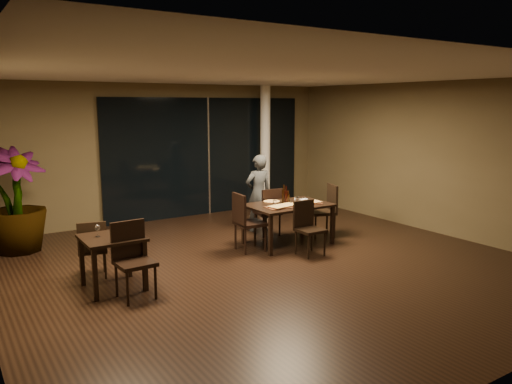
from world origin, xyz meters
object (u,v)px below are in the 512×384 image
(bottle_a, at_px, (286,195))
(bottle_b, at_px, (288,197))
(chair_main_far, at_px, (269,209))
(main_table, at_px, (288,208))
(side_table, at_px, (112,245))
(potted_plant, at_px, (16,200))
(bottle_c, at_px, (284,194))
(chair_side_far, at_px, (92,246))
(diner, at_px, (258,193))
(chair_side_near, at_px, (132,255))
(chair_main_left, at_px, (246,219))
(chair_main_near, at_px, (307,225))
(chair_main_right, at_px, (326,208))

(bottle_a, xyz_separation_m, bottle_b, (0.04, -0.01, -0.04))
(chair_main_far, bearing_deg, bottle_b, 94.80)
(main_table, height_order, chair_main_far, chair_main_far)
(side_table, distance_m, potted_plant, 2.81)
(bottle_a, distance_m, bottle_c, 0.09)
(chair_side_far, relative_size, diner, 0.56)
(chair_main_far, xyz_separation_m, chair_side_near, (-3.30, -1.60, 0.04))
(chair_main_left, bearing_deg, side_table, 106.65)
(bottle_b, distance_m, bottle_c, 0.12)
(bottle_a, distance_m, bottle_b, 0.06)
(chair_side_far, height_order, bottle_b, bottle_b)
(bottle_a, bearing_deg, chair_main_left, -178.89)
(chair_main_far, relative_size, chair_main_near, 1.03)
(main_table, xyz_separation_m, bottle_b, (0.02, 0.03, 0.20))
(potted_plant, relative_size, bottle_c, 5.41)
(side_table, bearing_deg, bottle_c, 10.54)
(chair_main_near, height_order, chair_side_far, chair_main_near)
(chair_main_left, relative_size, chair_side_far, 1.18)
(main_table, bearing_deg, bottle_c, 93.30)
(main_table, height_order, chair_main_right, chair_main_right)
(chair_main_near, bearing_deg, diner, 85.11)
(side_table, xyz_separation_m, chair_side_far, (-0.13, 0.55, -0.13))
(chair_main_near, xyz_separation_m, bottle_a, (0.07, 0.73, 0.40))
(chair_main_near, bearing_deg, chair_main_right, 35.13)
(bottle_c, bearing_deg, chair_side_near, -161.87)
(main_table, height_order, diner, diner)
(side_table, bearing_deg, chair_side_near, -72.86)
(diner, bearing_deg, chair_main_far, 89.34)
(main_table, height_order, chair_main_left, chair_main_left)
(chair_main_right, relative_size, bottle_b, 4.08)
(chair_main_near, bearing_deg, chair_main_far, 84.58)
(main_table, xyz_separation_m, potted_plant, (-4.25, 2.16, 0.24))
(chair_main_far, bearing_deg, chair_side_far, 15.88)
(bottle_a, bearing_deg, chair_side_far, 179.74)
(chair_main_left, bearing_deg, main_table, -86.57)
(chair_main_right, bearing_deg, chair_main_far, -104.86)
(chair_main_near, relative_size, bottle_b, 3.69)
(chair_main_left, bearing_deg, chair_main_near, -126.47)
(bottle_c, bearing_deg, chair_main_near, -96.06)
(chair_main_right, distance_m, chair_side_near, 4.33)
(main_table, height_order, bottle_b, bottle_b)
(chair_main_left, height_order, chair_main_right, chair_main_left)
(bottle_b, bearing_deg, chair_side_near, -163.67)
(main_table, distance_m, side_table, 3.44)
(chair_main_near, bearing_deg, main_table, 82.31)
(chair_main_far, height_order, potted_plant, potted_plant)
(chair_main_near, bearing_deg, bottle_c, 84.08)
(side_table, distance_m, chair_side_far, 0.59)
(chair_side_far, bearing_deg, diner, -151.02)
(chair_main_near, xyz_separation_m, bottle_b, (0.12, 0.72, 0.36))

